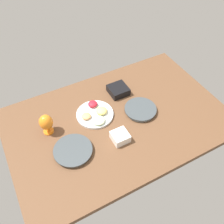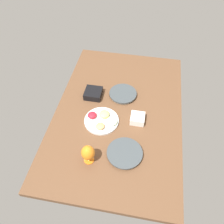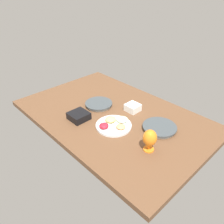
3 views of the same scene
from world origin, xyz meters
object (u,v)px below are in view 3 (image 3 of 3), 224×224
Objects in this scene: dinner_plate_left at (99,104)px; square_bowl_white at (133,107)px; dinner_plate_right at (159,128)px; fruit_platter at (114,124)px; hurricane_glass_orange at (150,139)px; square_bowl_black at (79,116)px.

dinner_plate_left is 2.19× the size of square_bowl_white.
dinner_plate_right is (58.65, 10.07, 0.03)cm from dinner_plate_left.
square_bowl_white is at bearing 101.22° from fruit_platter.
dinner_plate_left is at bearing -149.31° from square_bowl_white.
hurricane_glass_orange reaches higher than square_bowl_white.
hurricane_glass_orange is 51.08cm from square_bowl_white.
square_bowl_white is (-5.50, 27.71, 1.50)cm from fruit_platter.
square_bowl_black is 1.32× the size of square_bowl_white.
fruit_platter is at bearing 26.71° from square_bowl_black.
fruit_platter is 30.08cm from square_bowl_black.
fruit_platter is at bearing -140.43° from dinner_plate_right.
dinner_plate_right is 64.38cm from square_bowl_black.
hurricane_glass_orange is (67.50, -14.00, 8.10)cm from dinner_plate_left.
dinner_plate_left is at bearing 168.28° from hurricane_glass_orange.
square_bowl_black is at bearing -153.29° from fruit_platter.
fruit_platter is 1.72× the size of hurricane_glass_orange.
hurricane_glass_orange is at bearing -3.15° from fruit_platter.
dinner_plate_left is at bearing 101.18° from square_bowl_black.
fruit_platter is (31.89, -12.04, 0.31)cm from dinner_plate_left.
hurricane_glass_orange is 1.46× the size of square_bowl_white.
fruit_platter is 2.50× the size of square_bowl_white.
square_bowl_black is at bearing -117.38° from square_bowl_white.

